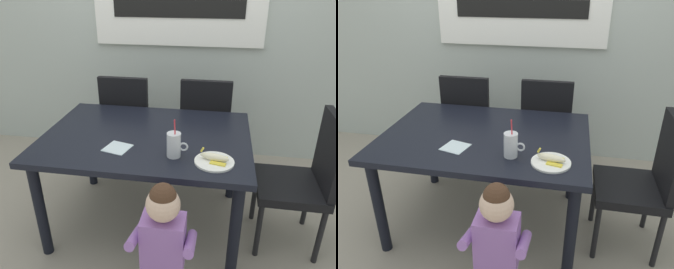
% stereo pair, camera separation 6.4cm
% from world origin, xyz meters
% --- Properties ---
extents(ground_plane, '(24.00, 24.00, 0.00)m').
position_xyz_m(ground_plane, '(0.00, 0.00, 0.00)').
color(ground_plane, '#9E9384').
extents(back_wall, '(6.40, 0.17, 2.90)m').
position_xyz_m(back_wall, '(0.00, 1.27, 1.45)').
color(back_wall, '#ADB7B2').
rests_on(back_wall, ground).
extents(dining_table, '(1.39, 1.01, 0.74)m').
position_xyz_m(dining_table, '(0.00, 0.00, 0.65)').
color(dining_table, black).
rests_on(dining_table, ground).
extents(dining_chair_left, '(0.44, 0.44, 0.96)m').
position_xyz_m(dining_chair_left, '(-0.33, 0.69, 0.54)').
color(dining_chair_left, black).
rests_on(dining_chair_left, ground).
extents(dining_chair_right, '(0.44, 0.45, 0.96)m').
position_xyz_m(dining_chair_right, '(0.36, 0.72, 0.54)').
color(dining_chair_right, black).
rests_on(dining_chair_right, ground).
extents(dining_chair_far, '(0.44, 0.44, 0.96)m').
position_xyz_m(dining_chair_far, '(1.06, -0.03, 0.54)').
color(dining_chair_far, black).
rests_on(dining_chair_far, ground).
extents(toddler_standing, '(0.33, 0.24, 0.84)m').
position_xyz_m(toddler_standing, '(0.24, -0.71, 0.53)').
color(toddler_standing, '#3F4760').
rests_on(toddler_standing, ground).
extents(milk_cup, '(0.13, 0.08, 0.25)m').
position_xyz_m(milk_cup, '(0.23, -0.26, 0.81)').
color(milk_cup, silver).
rests_on(milk_cup, dining_table).
extents(snack_plate, '(0.23, 0.23, 0.01)m').
position_xyz_m(snack_plate, '(0.47, -0.30, 0.75)').
color(snack_plate, white).
rests_on(snack_plate, dining_table).
extents(peeled_banana, '(0.18, 0.13, 0.07)m').
position_xyz_m(peeled_banana, '(0.47, -0.30, 0.77)').
color(peeled_banana, '#F4EAC6').
rests_on(peeled_banana, snack_plate).
extents(paper_napkin, '(0.18, 0.18, 0.00)m').
position_xyz_m(paper_napkin, '(-0.14, -0.22, 0.74)').
color(paper_napkin, silver).
rests_on(paper_napkin, dining_table).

